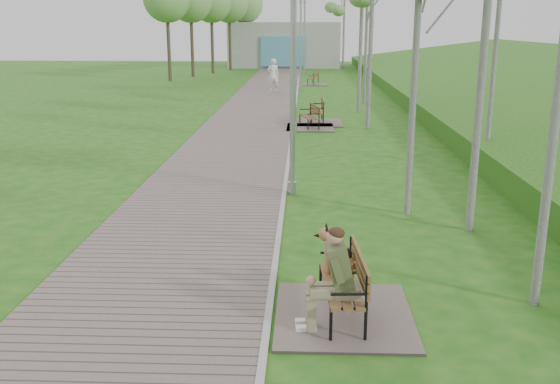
{
  "coord_description": "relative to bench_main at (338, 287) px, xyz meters",
  "views": [
    {
      "loc": [
        0.47,
        -7.82,
        3.83
      ],
      "look_at": [
        0.06,
        2.2,
        1.12
      ],
      "focal_mm": 40.0,
      "sensor_mm": 36.0,
      "label": 1
    }
  ],
  "objects": [
    {
      "name": "ground",
      "position": [
        -0.92,
        0.14,
        -0.45
      ],
      "size": [
        120.0,
        120.0,
        0.0
      ],
      "primitive_type": "plane",
      "color": "#185511",
      "rests_on": "ground"
    },
    {
      "name": "walkway",
      "position": [
        -2.67,
        21.64,
        -0.43
      ],
      "size": [
        3.5,
        67.0,
        0.04
      ],
      "primitive_type": "cube",
      "color": "#70615B",
      "rests_on": "ground"
    },
    {
      "name": "kerb",
      "position": [
        -0.92,
        21.64,
        -0.43
      ],
      "size": [
        0.1,
        67.0,
        0.05
      ],
      "primitive_type": "cube",
      "color": "#999993",
      "rests_on": "ground"
    },
    {
      "name": "building_north",
      "position": [
        -2.42,
        51.11,
        1.54
      ],
      "size": [
        10.0,
        5.2,
        4.0
      ],
      "color": "#9E9E99",
      "rests_on": "ground"
    },
    {
      "name": "bench_main",
      "position": [
        0.0,
        0.0,
        0.0
      ],
      "size": [
        1.84,
        2.04,
        1.6
      ],
      "color": "#70615B",
      "rests_on": "ground"
    },
    {
      "name": "bench_second",
      "position": [
        -0.29,
        15.89,
        -0.25
      ],
      "size": [
        1.78,
        1.97,
        1.09
      ],
      "color": "#70615B",
      "rests_on": "ground"
    },
    {
      "name": "bench_third",
      "position": [
        0.02,
        17.12,
        -0.23
      ],
      "size": [
        1.94,
        2.15,
        1.19
      ],
      "color": "#70615B",
      "rests_on": "ground"
    },
    {
      "name": "bench_far",
      "position": [
        0.05,
        33.47,
        -0.25
      ],
      "size": [
        1.73,
        1.93,
        1.06
      ],
      "color": "#70615B",
      "rests_on": "ground"
    },
    {
      "name": "lamp_post_near",
      "position": [
        -0.74,
        6.33,
        1.9
      ],
      "size": [
        0.19,
        0.19,
        5.04
      ],
      "color": "#989BA0",
      "rests_on": "ground"
    },
    {
      "name": "lamp_post_second",
      "position": [
        -0.85,
        14.81,
        2.23
      ],
      "size": [
        0.22,
        0.22,
        5.74
      ],
      "color": "#989BA0",
      "rests_on": "ground"
    },
    {
      "name": "lamp_post_third",
      "position": [
        -0.76,
        29.75,
        1.97
      ],
      "size": [
        0.2,
        0.2,
        5.18
      ],
      "color": "#989BA0",
      "rests_on": "ground"
    },
    {
      "name": "lamp_post_far",
      "position": [
        -0.56,
        42.13,
        2.17
      ],
      "size": [
        0.22,
        0.22,
        5.6
      ],
      "color": "#989BA0",
      "rests_on": "ground"
    },
    {
      "name": "pedestrian_near",
      "position": [
        -2.34,
        29.09,
        0.5
      ],
      "size": [
        0.78,
        0.61,
        1.91
      ],
      "primitive_type": "imported",
      "rotation": [
        0.0,
        0.0,
        3.38
      ],
      "color": "silver",
      "rests_on": "ground"
    }
  ]
}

